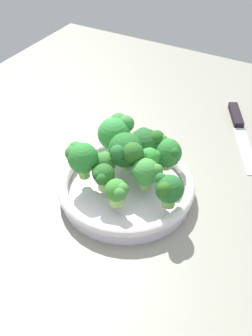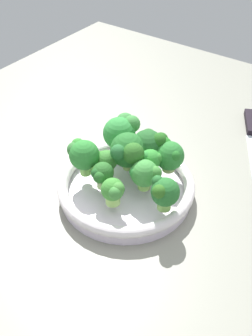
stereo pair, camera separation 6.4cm
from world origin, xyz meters
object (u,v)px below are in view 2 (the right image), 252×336
Objects in this scene: bowl at (126,187)px; knife at (252,134)px; broccoli_floret_6 at (149,145)px; broccoli_floret_1 at (114,191)px; broccoli_floret_9 at (83,154)px; broccoli_floret_5 at (149,160)px; broccoli_floret_8 at (169,154)px; broccoli_floret_7 at (107,161)px; broccoli_floret_0 at (145,174)px; broccoli_floret_10 at (164,192)px; broccoli_floret_3 at (102,174)px; broccoli_floret_2 at (121,131)px; broccoli_floret_4 at (127,152)px.

knife is at bearing 69.18° from bowl.
broccoli_floret_6 is 29.42cm from knife.
broccoli_floret_9 reaches higher than broccoli_floret_1.
broccoli_floret_8 is (1.92, 3.77, -0.05)cm from broccoli_floret_5.
broccoli_floret_6 is at bearing 57.84° from broccoli_floret_7.
broccoli_floret_8 is (0.59, 7.23, 0.16)cm from broccoli_floret_0.
broccoli_floret_10 is at bearing 2.56° from broccoli_floret_9.
broccoli_floret_3 is 9.49cm from broccoli_floret_5.
broccoli_floret_6 is at bearing -175.73° from broccoli_floret_8.
broccoli_floret_7 is at bearing -122.16° from broccoli_floret_6.
broccoli_floret_6 is at bearing 134.32° from broccoli_floret_10.
broccoli_floret_1 is at bearing -45.29° from broccoli_floret_7.
broccoli_floret_5 is 4.23cm from broccoli_floret_8.
broccoli_floret_2 is at bearing 175.93° from broccoli_floret_6.
broccoli_floret_10 is 35.92cm from knife.
broccoli_floret_2 is 1.47× the size of broccoli_floret_3.
broccoli_floret_6 is 1.15× the size of broccoli_floret_10.
broccoli_floret_8 is 1.00× the size of broccoli_floret_10.
bowl is 4.36× the size of broccoli_floret_0.
broccoli_floret_6 reaches higher than broccoli_floret_1.
broccoli_floret_0 is 7.83cm from broccoli_floret_6.
broccoli_floret_0 is at bearing 156.53° from broccoli_floret_10.
broccoli_floret_8 is 16.33cm from broccoli_floret_9.
broccoli_floret_2 is at bearing 145.24° from broccoli_floret_0.
broccoli_floret_2 reaches higher than broccoli_floret_7.
broccoli_floret_3 is (-4.44, 2.23, 0.01)cm from broccoli_floret_1.
broccoli_floret_8 is at bearing 4.27° from broccoli_floret_6.
broccoli_floret_1 is at bearing -150.88° from broccoli_floret_10.
broccoli_floret_6 is at bearing -114.98° from knife.
bowl is 3.62× the size of broccoli_floret_6.
broccoli_floret_4 reaches higher than broccoli_floret_10.
bowl is 7.04cm from broccoli_floret_3.
broccoli_floret_2 is (-6.62, 7.65, 6.20)cm from bowl.
broccoli_floret_4 is at bearing -139.74° from broccoli_floret_8.
broccoli_floret_4 is 1.06× the size of broccoli_floret_9.
broccoli_floret_1 reaches higher than broccoli_floret_7.
broccoli_floret_4 is 1.24× the size of broccoli_floret_10.
broccoli_floret_8 is at bearing -107.10° from knife.
bowl reaches higher than knife.
broccoli_floret_2 reaches higher than bowl.
broccoli_floret_10 is at bearing -22.21° from broccoli_floret_4.
broccoli_floret_7 is at bearing -136.99° from broccoli_floret_4.
broccoli_floret_4 is at bearing 110.95° from broccoli_floret_1.
bowl is at bearing -110.82° from knife.
knife is (7.83, 25.46, -6.94)cm from broccoli_floret_8.
bowl is 11.86cm from broccoli_floret_2.
broccoli_floret_3 is at bearing -123.56° from broccoli_floret_5.
knife is (19.13, 25.26, -7.61)cm from broccoli_floret_2.
broccoli_floret_3 is 6.79cm from broccoli_floret_4.
knife is (16.66, 33.18, -6.14)cm from broccoli_floret_7.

